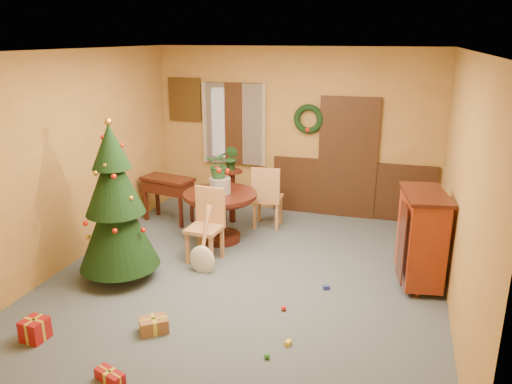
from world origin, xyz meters
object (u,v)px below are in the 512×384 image
at_px(dining_table, 221,207).
at_px(chair_near, 207,222).
at_px(christmas_tree, 116,206).
at_px(writing_desk, 168,188).
at_px(sideboard, 421,236).

height_order(dining_table, chair_near, chair_near).
height_order(christmas_tree, writing_desk, christmas_tree).
relative_size(christmas_tree, writing_desk, 2.24).
bearing_deg(chair_near, sideboard, 1.29).
distance_m(dining_table, christmas_tree, 1.83).
bearing_deg(christmas_tree, writing_desk, 98.86).
bearing_deg(writing_desk, sideboard, -15.84).
relative_size(christmas_tree, sideboard, 1.73).
bearing_deg(sideboard, dining_table, 168.23).
relative_size(chair_near, writing_desk, 1.09).
distance_m(chair_near, christmas_tree, 1.33).
xyz_separation_m(dining_table, sideboard, (2.92, -0.61, 0.11)).
xyz_separation_m(chair_near, writing_desk, (-1.20, 1.22, 0.03)).
bearing_deg(christmas_tree, chair_near, 45.65).
height_order(chair_near, sideboard, sideboard).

